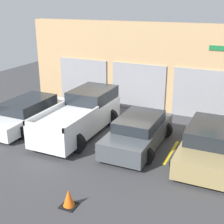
# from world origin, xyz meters

# --- Properties ---
(ground_plane) EXTENTS (28.00, 28.00, 0.00)m
(ground_plane) POSITION_xyz_m (0.00, 0.00, 0.00)
(ground_plane) COLOR #3D3D3F
(shophouse_building) EXTENTS (13.48, 0.68, 4.61)m
(shophouse_building) POSITION_xyz_m (-0.01, 3.28, 2.25)
(shophouse_building) COLOR tan
(shophouse_building) RESTS_ON ground
(pickup_truck) EXTENTS (2.40, 5.01, 1.75)m
(pickup_truck) POSITION_xyz_m (-1.40, -1.12, 0.83)
(pickup_truck) COLOR white
(pickup_truck) RESTS_ON ground
(sedan_white) EXTENTS (2.17, 4.71, 1.23)m
(sedan_white) POSITION_xyz_m (-4.21, -1.33, 0.58)
(sedan_white) COLOR white
(sedan_white) RESTS_ON ground
(sedan_side) EXTENTS (2.18, 4.22, 1.26)m
(sedan_side) POSITION_xyz_m (1.40, -1.34, 0.60)
(sedan_side) COLOR #474C51
(sedan_side) RESTS_ON ground
(van_right) EXTENTS (2.25, 4.40, 1.37)m
(van_right) POSITION_xyz_m (4.21, -1.33, 0.64)
(van_right) COLOR #9E8956
(van_right) RESTS_ON ground
(parking_stripe_far_left) EXTENTS (0.12, 2.20, 0.01)m
(parking_stripe_far_left) POSITION_xyz_m (-5.61, -1.36, 0.00)
(parking_stripe_far_left) COLOR gold
(parking_stripe_far_left) RESTS_ON ground
(parking_stripe_left) EXTENTS (0.12, 2.20, 0.01)m
(parking_stripe_left) POSITION_xyz_m (-2.81, -1.36, 0.00)
(parking_stripe_left) COLOR gold
(parking_stripe_left) RESTS_ON ground
(parking_stripe_centre) EXTENTS (0.12, 2.20, 0.01)m
(parking_stripe_centre) POSITION_xyz_m (0.00, -1.36, 0.00)
(parking_stripe_centre) COLOR gold
(parking_stripe_centre) RESTS_ON ground
(parking_stripe_right) EXTENTS (0.12, 2.20, 0.01)m
(parking_stripe_right) POSITION_xyz_m (2.81, -1.36, 0.00)
(parking_stripe_right) COLOR gold
(parking_stripe_right) RESTS_ON ground
(traffic_cone) EXTENTS (0.47, 0.47, 0.55)m
(traffic_cone) POSITION_xyz_m (0.97, -5.96, 0.25)
(traffic_cone) COLOR black
(traffic_cone) RESTS_ON ground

